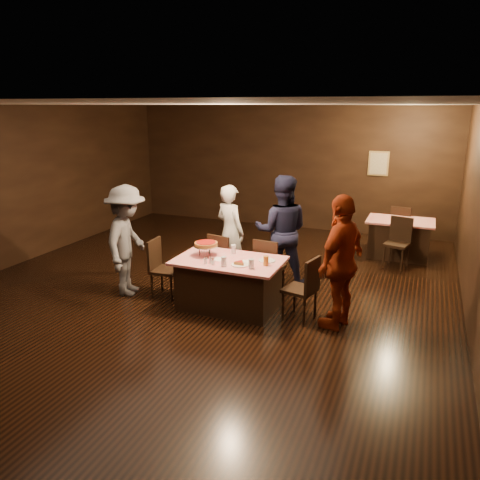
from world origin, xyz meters
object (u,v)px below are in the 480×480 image
object	(u,v)px
chair_back_near	(397,243)
glass_front_right	(251,264)
diner_red_shirt	(341,262)
glass_front_left	(224,261)
chair_far_left	(225,260)
glass_back	(234,249)
chair_end_left	(166,269)
chair_back_far	(401,227)
glass_amber	(266,261)
chair_far_right	(270,266)
diner_white_jacket	(230,232)
back_table	(399,238)
pizza_stand	(206,244)
chair_end_right	(300,288)
plate_empty	(267,260)
diner_navy_hoodie	(282,231)
main_table	(229,284)
diner_grey_knit	(127,241)

from	to	relation	value
chair_back_near	glass_front_right	distance (m)	3.64
diner_red_shirt	glass_front_left	size ratio (longest dim) A/B	13.39
chair_back_near	chair_far_left	bearing A→B (deg)	-127.03
chair_far_left	glass_back	bearing A→B (deg)	138.68
chair_end_left	glass_front_left	distance (m)	1.24
chair_back_far	glass_amber	world-z (taller)	chair_back_far
chair_far_left	chair_far_right	xyz separation A→B (m)	(0.80, 0.00, 0.00)
diner_white_jacket	back_table	bearing A→B (deg)	-114.75
chair_back_far	glass_amber	bearing A→B (deg)	78.69
back_table	pizza_stand	xyz separation A→B (m)	(-2.62, -3.56, 0.57)
chair_end_left	chair_back_far	world-z (taller)	same
chair_end_right	plate_empty	bearing A→B (deg)	-91.93
pizza_stand	glass_amber	xyz separation A→B (m)	(1.00, -0.10, -0.11)
chair_end_left	pizza_stand	bearing A→B (deg)	-89.95
chair_far_left	glass_back	distance (m)	0.68
chair_end_right	glass_back	bearing A→B (deg)	-91.30
chair_far_left	glass_front_right	distance (m)	1.36
chair_back_near	back_table	bearing A→B (deg)	103.44
back_table	glass_front_left	size ratio (longest dim) A/B	9.29
chair_far_left	diner_navy_hoodie	size ratio (longest dim) A/B	0.50
pizza_stand	main_table	bearing A→B (deg)	-7.13
glass_amber	glass_back	xyz separation A→B (m)	(-0.65, 0.35, 0.00)
back_table	diner_red_shirt	xyz separation A→B (m)	(-0.56, -3.60, 0.55)
main_table	glass_amber	distance (m)	0.75
chair_end_left	chair_end_right	distance (m)	2.20
chair_end_left	diner_grey_knit	size ratio (longest dim) A/B	0.53
diner_navy_hoodie	glass_back	distance (m)	1.06
chair_end_right	glass_front_right	distance (m)	0.79
chair_far_right	diner_navy_hoodie	world-z (taller)	diner_navy_hoodie
glass_front_right	chair_far_left	bearing A→B (deg)	130.36
chair_end_right	diner_red_shirt	distance (m)	0.73
pizza_stand	glass_front_right	size ratio (longest dim) A/B	2.71
chair_back_far	glass_front_right	size ratio (longest dim) A/B	6.79
chair_end_left	diner_grey_knit	bearing A→B (deg)	93.61
diner_white_jacket	diner_navy_hoodie	xyz separation A→B (m)	(0.94, 0.01, 0.11)
diner_navy_hoodie	diner_grey_knit	size ratio (longest dim) A/B	1.06
chair_end_left	pizza_stand	size ratio (longest dim) A/B	2.50
diner_navy_hoodie	pizza_stand	bearing A→B (deg)	40.67
main_table	glass_front_left	world-z (taller)	glass_front_left
chair_back_far	diner_grey_knit	size ratio (longest dim) A/B	0.53
diner_grey_knit	diner_red_shirt	distance (m)	3.40
back_table	diner_white_jacket	distance (m)	3.65
chair_back_far	diner_grey_knit	world-z (taller)	diner_grey_knit
diner_grey_knit	plate_empty	distance (m)	2.30
glass_back	back_table	bearing A→B (deg)	55.59
chair_far_left	glass_amber	world-z (taller)	chair_far_left
diner_red_shirt	glass_front_left	distance (m)	1.64
glass_front_right	chair_end_left	bearing A→B (deg)	170.84
chair_far_left	chair_back_near	xyz separation A→B (m)	(2.62, 2.16, 0.00)
chair_back_near	diner_navy_hoodie	bearing A→B (deg)	-123.37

